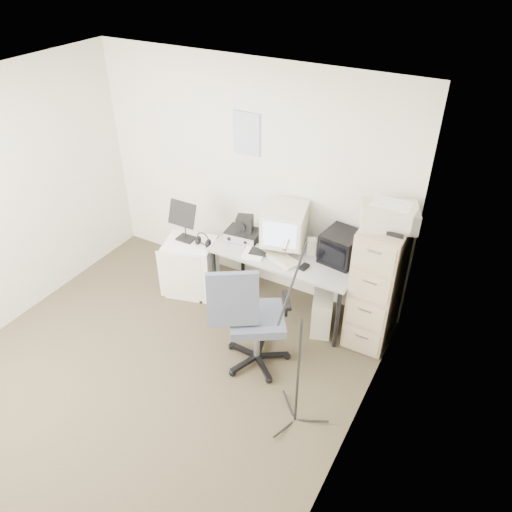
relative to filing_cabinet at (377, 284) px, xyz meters
The scene contains 22 objects.
floor 2.26m from the filing_cabinet, 136.87° to the right, with size 3.60×3.60×0.01m, color #372F20.
ceiling 2.85m from the filing_cabinet, 136.87° to the right, with size 3.60×3.60×0.01m, color white.
wall_back 1.72m from the filing_cabinet, 168.55° to the left, with size 3.60×0.02×2.50m, color beige.
wall_right 1.61m from the filing_cabinet, 81.54° to the right, with size 0.02×3.60×2.50m, color beige.
wall_calendar 1.97m from the filing_cabinet, 169.10° to the left, with size 0.30×0.02×0.44m, color white.
filing_cabinet is the anchor object (origin of this frame).
printer 0.74m from the filing_cabinet, 90.00° to the right, with size 0.49×0.33×0.19m, color beige.
desk 0.99m from the filing_cabinet, behind, with size 1.50×0.70×0.73m, color #9E9E97.
crt_monitor 1.06m from the filing_cabinet, behind, with size 0.42×0.44×0.46m, color beige.
crt_tv 0.50m from the filing_cabinet, 166.85° to the left, with size 0.34×0.36×0.31m, color black.
desk_speaker 0.74m from the filing_cabinet, behind, with size 0.09×0.09×0.17m, color beige.
keyboard 1.00m from the filing_cabinet, behind, with size 0.48×0.17×0.03m, color beige.
mouse 0.71m from the filing_cabinet, 163.22° to the right, with size 0.06×0.11×0.03m, color black.
radio_receiver 1.47m from the filing_cabinet, behind, with size 0.36×0.25×0.10m, color black.
radio_speaker 1.47m from the filing_cabinet, behind, with size 0.16×0.15×0.16m, color black.
papers 1.25m from the filing_cabinet, behind, with size 0.21×0.29×0.02m, color white.
pc_tower 0.67m from the filing_cabinet, 166.46° to the right, with size 0.20×0.44×0.41m, color beige.
office_chair 1.21m from the filing_cabinet, 133.45° to the right, with size 0.64×0.64×1.11m, color #4D5361.
side_cart 2.04m from the filing_cabinet, behind, with size 0.52×0.42×0.65m, color white.
music_stand 2.09m from the filing_cabinet, behind, with size 0.32×0.17×0.47m, color black.
headphones 1.85m from the filing_cabinet, behind, with size 0.17×0.17×0.03m, color black.
mic_stand 1.34m from the filing_cabinet, 99.26° to the right, with size 0.02×0.02×1.48m, color black.
Camera 1 is at (2.39, -2.39, 3.55)m, focal length 35.00 mm.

